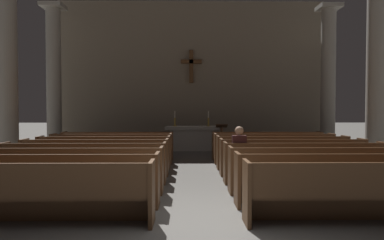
{
  "coord_description": "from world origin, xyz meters",
  "views": [
    {
      "loc": [
        -0.17,
        -5.14,
        1.71
      ],
      "look_at": [
        0.0,
        8.22,
        1.3
      ],
      "focal_mm": 32.67,
      "sensor_mm": 36.0,
      "label": 1
    }
  ],
  "objects_px": {
    "pew_left_row_5": "(96,157)",
    "column_left_third": "(54,80)",
    "pew_left_row_8": "(118,146)",
    "pew_right_row_7": "(274,148)",
    "pew_right_row_3": "(321,170)",
    "column_right_third": "(328,80)",
    "lone_worshipper": "(239,153)",
    "pew_left_row_3": "(70,170)",
    "pew_right_row_2": "(342,179)",
    "lectern": "(222,140)",
    "pew_left_row_6": "(105,153)",
    "pew_left_row_7": "(112,149)",
    "pew_right_row_6": "(282,152)",
    "candlestick_right": "(208,121)",
    "pew_right_row_4": "(305,163)",
    "candlestick_left": "(175,121)",
    "pew_left_row_4": "(84,163)",
    "pew_right_row_1": "(371,192)",
    "pew_right_row_5": "(292,157)",
    "pew_left_row_2": "(52,180)",
    "column_right_second": "(376,70)",
    "altar": "(192,138)",
    "column_left_second": "(7,70)",
    "pew_left_row_1": "(26,193)",
    "pew_right_row_8": "(267,145)"
  },
  "relations": [
    {
      "from": "candlestick_right",
      "to": "pew_right_row_3",
      "type": "bearing_deg",
      "value": -76.18
    },
    {
      "from": "column_left_third",
      "to": "pew_left_row_6",
      "type": "bearing_deg",
      "value": -54.99
    },
    {
      "from": "column_right_second",
      "to": "column_right_third",
      "type": "distance_m",
      "value": 3.69
    },
    {
      "from": "pew_left_row_5",
      "to": "candlestick_left",
      "type": "distance_m",
      "value": 5.9
    },
    {
      "from": "pew_right_row_2",
      "to": "lone_worshipper",
      "type": "relative_size",
      "value": 2.83
    },
    {
      "from": "lectern",
      "to": "lone_worshipper",
      "type": "xyz_separation_m",
      "value": [
        -0.12,
        -5.28,
        0.14
      ]
    },
    {
      "from": "pew_right_row_2",
      "to": "pew_left_row_6",
      "type": "bearing_deg",
      "value": 142.68
    },
    {
      "from": "column_right_second",
      "to": "column_right_third",
      "type": "xyz_separation_m",
      "value": [
        0.0,
        3.69,
        0.0
      ]
    },
    {
      "from": "altar",
      "to": "pew_right_row_6",
      "type": "bearing_deg",
      "value": -60.99
    },
    {
      "from": "pew_left_row_5",
      "to": "column_right_third",
      "type": "xyz_separation_m",
      "value": [
        8.18,
        5.38,
        2.43
      ]
    },
    {
      "from": "pew_left_row_1",
      "to": "lectern",
      "type": "bearing_deg",
      "value": 65.93
    },
    {
      "from": "pew_left_row_2",
      "to": "lectern",
      "type": "bearing_deg",
      "value": 63.15
    },
    {
      "from": "pew_left_row_3",
      "to": "column_left_second",
      "type": "relative_size",
      "value": 0.62
    },
    {
      "from": "pew_right_row_4",
      "to": "candlestick_left",
      "type": "bearing_deg",
      "value": 116.43
    },
    {
      "from": "column_right_third",
      "to": "pew_left_row_5",
      "type": "bearing_deg",
      "value": -146.65
    },
    {
      "from": "column_right_third",
      "to": "lone_worshipper",
      "type": "bearing_deg",
      "value": -126.2
    },
    {
      "from": "pew_left_row_2",
      "to": "pew_right_row_6",
      "type": "distance_m",
      "value": 6.4
    },
    {
      "from": "pew_left_row_1",
      "to": "column_left_second",
      "type": "relative_size",
      "value": 0.62
    },
    {
      "from": "pew_left_row_4",
      "to": "pew_right_row_6",
      "type": "xyz_separation_m",
      "value": [
        5.09,
        1.94,
        0.0
      ]
    },
    {
      "from": "pew_left_row_3",
      "to": "pew_left_row_6",
      "type": "bearing_deg",
      "value": 90.0
    },
    {
      "from": "pew_left_row_6",
      "to": "pew_left_row_7",
      "type": "xyz_separation_m",
      "value": [
        0.0,
        0.97,
        0.0
      ]
    },
    {
      "from": "pew_left_row_6",
      "to": "pew_left_row_8",
      "type": "height_order",
      "value": "same"
    },
    {
      "from": "pew_left_row_6",
      "to": "candlestick_right",
      "type": "distance_m",
      "value": 5.66
    },
    {
      "from": "pew_left_row_3",
      "to": "column_right_third",
      "type": "xyz_separation_m",
      "value": [
        8.18,
        7.32,
        2.43
      ]
    },
    {
      "from": "pew_left_row_6",
      "to": "pew_right_row_7",
      "type": "distance_m",
      "value": 5.18
    },
    {
      "from": "pew_left_row_2",
      "to": "pew_right_row_1",
      "type": "distance_m",
      "value": 5.18
    },
    {
      "from": "pew_left_row_3",
      "to": "pew_left_row_7",
      "type": "relative_size",
      "value": 1.0
    },
    {
      "from": "pew_right_row_6",
      "to": "altar",
      "type": "bearing_deg",
      "value": 119.01
    },
    {
      "from": "lone_worshipper",
      "to": "candlestick_right",
      "type": "bearing_deg",
      "value": 92.77
    },
    {
      "from": "pew_right_row_1",
      "to": "pew_right_row_8",
      "type": "bearing_deg",
      "value": 90.0
    },
    {
      "from": "pew_right_row_7",
      "to": "column_left_second",
      "type": "relative_size",
      "value": 0.62
    },
    {
      "from": "pew_left_row_5",
      "to": "column_left_third",
      "type": "distance_m",
      "value": 6.66
    },
    {
      "from": "pew_left_row_5",
      "to": "pew_right_row_6",
      "type": "relative_size",
      "value": 1.0
    },
    {
      "from": "pew_left_row_3",
      "to": "pew_left_row_5",
      "type": "relative_size",
      "value": 1.0
    },
    {
      "from": "pew_left_row_6",
      "to": "candlestick_left",
      "type": "xyz_separation_m",
      "value": [
        1.84,
        4.58,
        0.73
      ]
    },
    {
      "from": "pew_left_row_4",
      "to": "pew_right_row_1",
      "type": "distance_m",
      "value": 5.86
    },
    {
      "from": "pew_left_row_6",
      "to": "pew_left_row_2",
      "type": "bearing_deg",
      "value": -90.0
    },
    {
      "from": "pew_left_row_2",
      "to": "pew_right_row_8",
      "type": "distance_m",
      "value": 7.73
    },
    {
      "from": "pew_left_row_8",
      "to": "pew_right_row_7",
      "type": "height_order",
      "value": "same"
    },
    {
      "from": "column_left_third",
      "to": "candlestick_left",
      "type": "height_order",
      "value": "column_left_third"
    },
    {
      "from": "pew_left_row_2",
      "to": "pew_left_row_6",
      "type": "bearing_deg",
      "value": 90.0
    },
    {
      "from": "pew_left_row_8",
      "to": "altar",
      "type": "xyz_separation_m",
      "value": [
        2.54,
        2.65,
        0.06
      ]
    },
    {
      "from": "pew_left_row_5",
      "to": "column_right_third",
      "type": "bearing_deg",
      "value": 33.35
    },
    {
      "from": "pew_right_row_5",
      "to": "candlestick_left",
      "type": "xyz_separation_m",
      "value": [
        -3.24,
        5.55,
        0.73
      ]
    },
    {
      "from": "column_right_third",
      "to": "pew_left_row_7",
      "type": "bearing_deg",
      "value": -157.17
    },
    {
      "from": "pew_left_row_3",
      "to": "pew_right_row_2",
      "type": "relative_size",
      "value": 1.0
    },
    {
      "from": "pew_left_row_5",
      "to": "pew_left_row_4",
      "type": "bearing_deg",
      "value": -90.0
    },
    {
      "from": "pew_left_row_1",
      "to": "pew_left_row_3",
      "type": "relative_size",
      "value": 1.0
    },
    {
      "from": "pew_left_row_8",
      "to": "pew_right_row_3",
      "type": "xyz_separation_m",
      "value": [
        5.09,
        -4.85,
        0.0
      ]
    },
    {
      "from": "pew_right_row_6",
      "to": "pew_left_row_5",
      "type": "bearing_deg",
      "value": -169.21
    }
  ]
}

